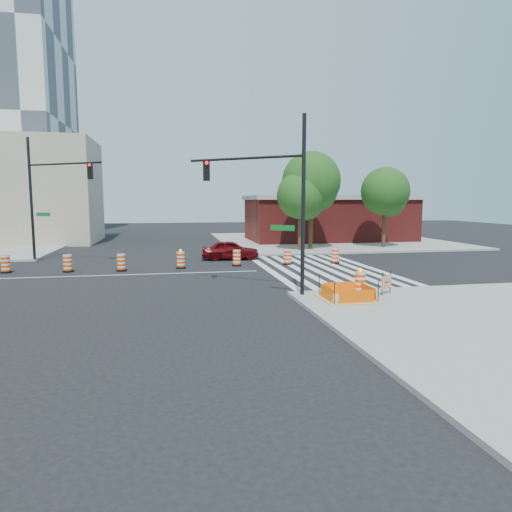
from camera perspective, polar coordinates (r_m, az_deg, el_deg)
name	(u,v)px	position (r m, az deg, el deg)	size (l,w,h in m)	color
ground	(134,275)	(26.50, -14.96, -2.26)	(120.00, 120.00, 0.00)	black
sidewalk_ne	(328,240)	(47.13, 9.04, 1.94)	(22.00, 22.00, 0.15)	gray
crosswalk_east	(320,269)	(27.94, 8.05, -1.61)	(6.75, 13.50, 0.01)	silver
lane_centerline	(134,274)	(26.50, -14.96, -2.25)	(14.00, 0.12, 0.01)	silver
excavation_pit	(347,298)	(18.94, 11.36, -5.12)	(2.20, 2.20, 0.90)	tan
brick_storefront	(329,218)	(46.99, 9.09, 4.67)	(16.50, 8.50, 4.60)	maroon
beige_midrise	(21,191)	(50.08, -27.33, 7.19)	(14.00, 10.00, 10.00)	tan
red_coupe	(230,250)	(32.06, -3.25, 0.77)	(1.61, 4.01, 1.37)	#59070C
signal_pole_se	(269,189)	(19.85, 1.68, 8.34)	(4.55, 3.62, 7.52)	black
signal_pole_nw	(49,187)	(33.14, -24.42, 7.83)	(5.20, 3.56, 8.15)	black
pit_drum	(360,283)	(20.05, 12.89, -3.35)	(0.57, 0.57, 1.12)	black
barricade	(386,282)	(20.27, 15.99, -3.13)	(0.69, 0.52, 0.97)	#FF4205
tree_north_c	(301,198)	(36.95, 5.63, 7.22)	(3.82, 3.79, 6.44)	#382314
tree_north_d	(312,184)	(37.90, 6.98, 8.89)	(4.77, 4.77, 8.11)	#382314
tree_north_e	(385,194)	(40.56, 15.87, 7.45)	(4.08, 4.08, 6.94)	#382314
median_drum_1	(6,265)	(29.83, -28.82, -0.95)	(0.60, 0.60, 1.02)	black
median_drum_2	(68,264)	(28.60, -22.47, -0.92)	(0.60, 0.60, 1.02)	black
median_drum_3	(121,263)	(27.93, -16.48, -0.85)	(0.60, 0.60, 1.02)	black
median_drum_4	(181,260)	(28.23, -9.39, -0.55)	(0.60, 0.60, 1.18)	black
median_drum_5	(237,258)	(28.93, -2.43, -0.30)	(0.60, 0.60, 1.02)	black
median_drum_6	(288,257)	(29.54, 3.96, -0.16)	(0.60, 0.60, 1.02)	black
median_drum_7	(335,256)	(30.49, 9.85, -0.03)	(0.60, 0.60, 1.02)	black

